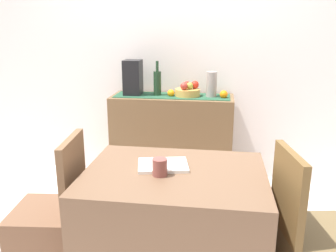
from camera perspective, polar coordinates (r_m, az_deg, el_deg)
ground_plane at (r=2.86m, az=-1.94°, el=-16.53°), size 6.40×6.40×0.02m
room_wall_rear at (r=3.58m, az=1.26°, el=13.15°), size 6.40×0.06×2.70m
sideboard_console at (r=3.50m, az=0.68°, el=-2.22°), size 1.15×0.42×0.87m
table_runner at (r=3.38m, az=0.70°, el=4.84°), size 1.08×0.32×0.01m
fruit_bowl at (r=3.36m, az=3.13°, el=5.36°), size 0.23×0.23×0.07m
apple_center at (r=3.38m, az=4.31°, el=6.58°), size 0.07×0.07×0.07m
apple_left at (r=3.30m, az=2.56°, el=6.35°), size 0.07×0.07×0.07m
apple_upper at (r=3.34m, az=3.48°, el=6.40°), size 0.06×0.06×0.06m
apple_front at (r=3.40m, az=3.04°, el=6.60°), size 0.07×0.07×0.07m
wine_bottle at (r=3.39m, az=-1.71°, el=6.90°), size 0.07×0.07×0.33m
coffee_maker at (r=3.43m, az=-5.61°, el=7.66°), size 0.16×0.18×0.33m
ceramic_vase at (r=3.34m, az=6.92°, el=6.56°), size 0.10×0.10×0.24m
orange_loose_mid at (r=3.35m, az=0.48°, el=5.27°), size 0.07×0.07×0.07m
orange_loose_end at (r=3.31m, az=8.85°, el=5.00°), size 0.07×0.07×0.07m
dining_table at (r=2.16m, az=1.01°, el=-16.34°), size 1.00×0.76×0.74m
open_book at (r=2.05m, az=-0.81°, el=-6.25°), size 0.32×0.26×0.02m
coffee_cup at (r=1.93m, az=-1.32°, el=-6.55°), size 0.08×0.08×0.09m
chair_near_window at (r=2.42m, az=-18.05°, el=-16.26°), size 0.44×0.44×0.90m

